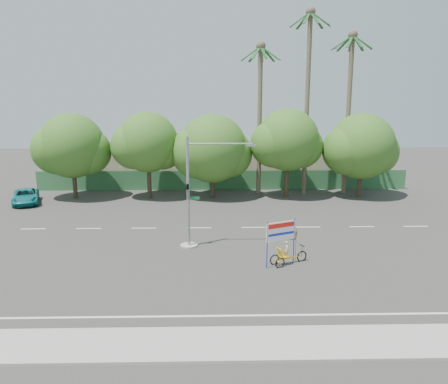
{
  "coord_description": "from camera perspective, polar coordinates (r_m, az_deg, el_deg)",
  "views": [
    {
      "loc": [
        -0.87,
        -22.6,
        9.28
      ],
      "look_at": [
        -0.25,
        4.16,
        3.5
      ],
      "focal_mm": 35.0,
      "sensor_mm": 36.0,
      "label": 1
    }
  ],
  "objects": [
    {
      "name": "palm_tall",
      "position": [
        43.04,
        10.88,
        13.55
      ],
      "size": [
        3.73,
        3.79,
        17.45
      ],
      "color": "#70604C",
      "rests_on": "ground"
    },
    {
      "name": "palm_short",
      "position": [
        42.33,
        4.71,
        11.58
      ],
      "size": [
        3.73,
        3.79,
        14.45
      ],
      "color": "#70604C",
      "rests_on": "ground"
    },
    {
      "name": "building_right",
      "position": [
        49.96,
        8.94,
        3.42
      ],
      "size": [
        14.0,
        8.0,
        3.6
      ],
      "primitive_type": "cube",
      "color": "#B8AB92",
      "rests_on": "ground"
    },
    {
      "name": "traffic_signal",
      "position": [
        27.36,
        -4.06,
        -1.29
      ],
      "size": [
        4.72,
        1.1,
        7.0
      ],
      "color": "gray",
      "rests_on": "ground"
    },
    {
      "name": "trike_billboard",
      "position": [
        25.0,
        7.91,
        -7.06
      ],
      "size": [
        2.53,
        1.32,
        2.7
      ],
      "rotation": [
        0.0,
        0.0,
        0.43
      ],
      "color": "black",
      "rests_on": "ground"
    },
    {
      "name": "building_left",
      "position": [
        49.98,
        -11.85,
        3.55
      ],
      "size": [
        12.0,
        8.0,
        4.0
      ],
      "primitive_type": "cube",
      "color": "#B8AB92",
      "rests_on": "ground"
    },
    {
      "name": "tree_center",
      "position": [
        40.88,
        -1.57,
        5.42
      ],
      "size": [
        7.62,
        6.4,
        7.85
      ],
      "color": "#473828",
      "rests_on": "ground"
    },
    {
      "name": "ground",
      "position": [
        24.44,
        0.83,
        -10.12
      ],
      "size": [
        120.0,
        120.0,
        0.0
      ],
      "primitive_type": "plane",
      "color": "#33302D",
      "rests_on": "ground"
    },
    {
      "name": "sidewalk_near",
      "position": [
        17.71,
        1.79,
        -19.18
      ],
      "size": [
        50.0,
        2.4,
        0.12
      ],
      "primitive_type": "cube",
      "color": "gray",
      "rests_on": "ground"
    },
    {
      "name": "tree_far_right",
      "position": [
        43.14,
        17.46,
        5.46
      ],
      "size": [
        7.38,
        6.2,
        7.94
      ],
      "color": "#473828",
      "rests_on": "ground"
    },
    {
      "name": "palm_mid",
      "position": [
        44.02,
        16.03,
        11.88
      ],
      "size": [
        3.73,
        3.79,
        15.45
      ],
      "color": "#70604C",
      "rests_on": "ground"
    },
    {
      "name": "tree_left",
      "position": [
        41.28,
        -9.97,
        6.13
      ],
      "size": [
        6.66,
        5.6,
        8.07
      ],
      "color": "#473828",
      "rests_on": "ground"
    },
    {
      "name": "tree_right",
      "position": [
        41.37,
        8.24,
        6.45
      ],
      "size": [
        6.9,
        5.8,
        8.36
      ],
      "color": "#473828",
      "rests_on": "ground"
    },
    {
      "name": "fence",
      "position": [
        44.88,
        -0.18,
        1.55
      ],
      "size": [
        38.0,
        0.08,
        2.0
      ],
      "primitive_type": "cube",
      "color": "#336B3D",
      "rests_on": "ground"
    },
    {
      "name": "pickup_truck",
      "position": [
        42.94,
        -24.48,
        -0.53
      ],
      "size": [
        3.62,
        5.11,
        1.29
      ],
      "primitive_type": "imported",
      "rotation": [
        0.0,
        0.0,
        0.35
      ],
      "color": "#117577",
      "rests_on": "ground"
    },
    {
      "name": "tree_far_left",
      "position": [
        42.92,
        -19.28,
        5.46
      ],
      "size": [
        7.14,
        6.0,
        7.96
      ],
      "color": "#473828",
      "rests_on": "ground"
    }
  ]
}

